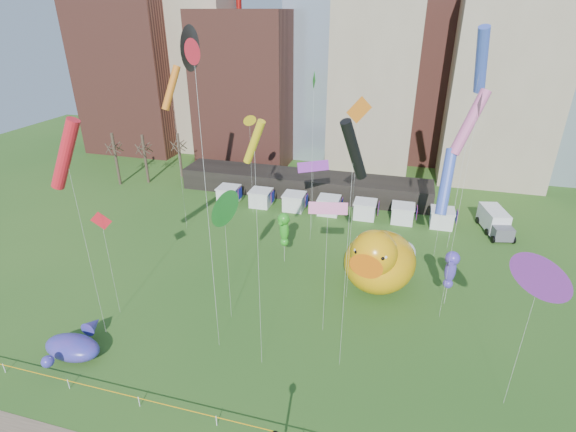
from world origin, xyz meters
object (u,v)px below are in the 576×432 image
(whale_inflatable, at_px, (74,346))
(box_truck, at_px, (495,221))
(small_duck, at_px, (400,252))
(seahorse_green, at_px, (284,227))
(big_duck, at_px, (378,260))
(seahorse_purple, at_px, (451,267))

(whale_inflatable, distance_m, box_truck, 49.27)
(small_duck, relative_size, seahorse_green, 0.80)
(box_truck, bearing_deg, big_duck, -141.04)
(whale_inflatable, bearing_deg, seahorse_purple, 27.91)
(seahorse_purple, bearing_deg, whale_inflatable, -143.26)
(seahorse_green, relative_size, whale_inflatable, 0.97)
(big_duck, relative_size, whale_inflatable, 1.65)
(seahorse_green, bearing_deg, seahorse_purple, -7.91)
(big_duck, height_order, box_truck, big_duck)
(big_duck, height_order, small_duck, big_duck)
(seahorse_green, relative_size, seahorse_purple, 1.04)
(big_duck, height_order, seahorse_purple, big_duck)
(small_duck, xyz_separation_m, whale_inflatable, (-25.05, -21.61, -0.58))
(big_duck, bearing_deg, whale_inflatable, -133.23)
(small_duck, bearing_deg, seahorse_purple, -35.23)
(box_truck, bearing_deg, small_duck, -147.21)
(small_duck, bearing_deg, box_truck, 64.40)
(small_duck, relative_size, whale_inflatable, 0.77)
(whale_inflatable, height_order, box_truck, box_truck)
(seahorse_green, xyz_separation_m, seahorse_purple, (17.11, -3.45, -0.20))
(whale_inflatable, bearing_deg, box_truck, 43.00)
(seahorse_green, height_order, seahorse_purple, seahorse_green)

